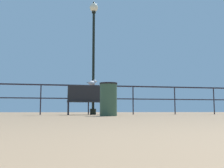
{
  "coord_description": "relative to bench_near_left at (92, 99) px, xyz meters",
  "views": [
    {
      "loc": [
        -0.91,
        0.04,
        0.13
      ],
      "look_at": [
        0.81,
        9.0,
        1.12
      ],
      "focal_mm": 40.29,
      "sensor_mm": 36.0,
      "label": 1
    }
  ],
  "objects": [
    {
      "name": "trash_bin",
      "position": [
        0.2,
        -2.19,
        -0.11
      ],
      "size": [
        0.48,
        0.48,
        0.89
      ],
      "color": "#355139",
      "rests_on": "ground_plane"
    },
    {
      "name": "seagull_on_rail",
      "position": [
        0.08,
        0.66,
        0.65
      ],
      "size": [
        0.44,
        0.26,
        0.21
      ],
      "color": "white",
      "rests_on": "pier_railing"
    },
    {
      "name": "pier_railing",
      "position": [
        -0.06,
        0.65,
        0.26
      ],
      "size": [
        24.44,
        0.05,
        1.12
      ],
      "color": "#251F27",
      "rests_on": "ground_plane"
    },
    {
      "name": "lamppost_center",
      "position": [
        0.13,
        0.81,
        2.27
      ],
      "size": [
        0.34,
        0.34,
        4.53
      ],
      "color": "black",
      "rests_on": "ground_plane"
    },
    {
      "name": "bench_near_left",
      "position": [
        0.0,
        0.0,
        0.0
      ],
      "size": [
        1.73,
        0.68,
        1.02
      ],
      "color": "black",
      "rests_on": "ground_plane"
    }
  ]
}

